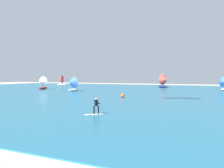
% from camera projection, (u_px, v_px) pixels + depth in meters
% --- Properties ---
extents(ocean, '(160.00, 90.00, 0.10)m').
position_uv_depth(ocean, '(172.00, 93.00, 53.14)').
color(ocean, '#236B89').
rests_on(ocean, ground).
extents(shoreline_foam, '(83.62, 1.27, 0.01)m').
position_uv_depth(shoreline_foam, '(42.00, 157.00, 11.42)').
color(shoreline_foam, white).
rests_on(shoreline_foam, ground).
extents(kitesurfer, '(1.63, 1.90, 1.67)m').
position_uv_depth(kitesurfer, '(94.00, 108.00, 23.33)').
color(kitesurfer, white).
rests_on(kitesurfer, ocean).
extents(sailboat_mid_left, '(2.91, 3.46, 4.08)m').
position_uv_depth(sailboat_mid_left, '(42.00, 83.00, 66.91)').
color(sailboat_mid_left, maroon).
rests_on(sailboat_mid_left, ocean).
extents(sailboat_heeled_over, '(3.29, 3.71, 4.17)m').
position_uv_depth(sailboat_heeled_over, '(224.00, 83.00, 59.99)').
color(sailboat_heeled_over, white).
rests_on(sailboat_heeled_over, ocean).
extents(sailboat_near_shore, '(4.44, 4.04, 4.93)m').
position_uv_depth(sailboat_near_shore, '(164.00, 81.00, 75.52)').
color(sailboat_near_shore, navy).
rests_on(sailboat_near_shore, ocean).
extents(sailboat_trailing, '(3.04, 3.49, 3.95)m').
position_uv_depth(sailboat_trailing, '(72.00, 84.00, 58.50)').
color(sailboat_trailing, silver).
rests_on(sailboat_trailing, ocean).
extents(sailboat_far_right, '(4.03, 3.55, 4.53)m').
position_uv_depth(sailboat_far_right, '(61.00, 80.00, 93.76)').
color(sailboat_far_right, white).
rests_on(sailboat_far_right, ocean).
extents(marker_buoy, '(0.70, 0.70, 0.70)m').
position_uv_depth(marker_buoy, '(123.00, 96.00, 41.49)').
color(marker_buoy, '#E55919').
rests_on(marker_buoy, ocean).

